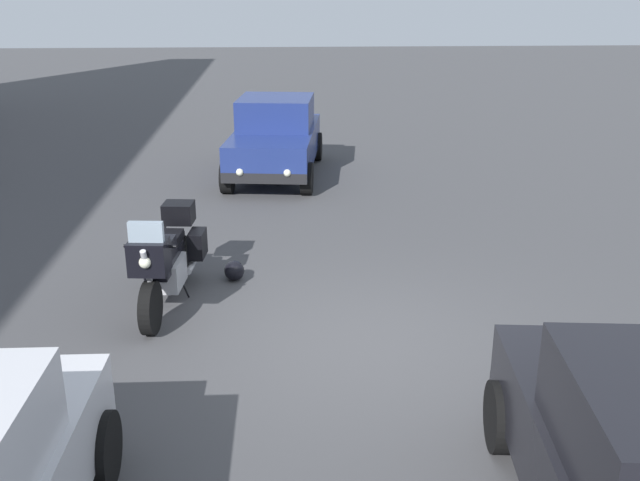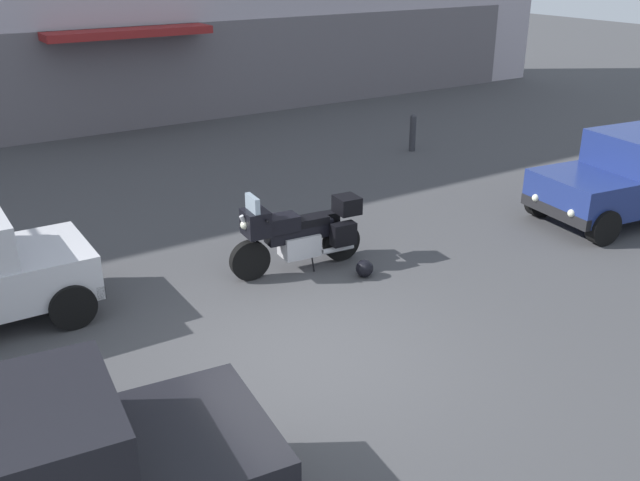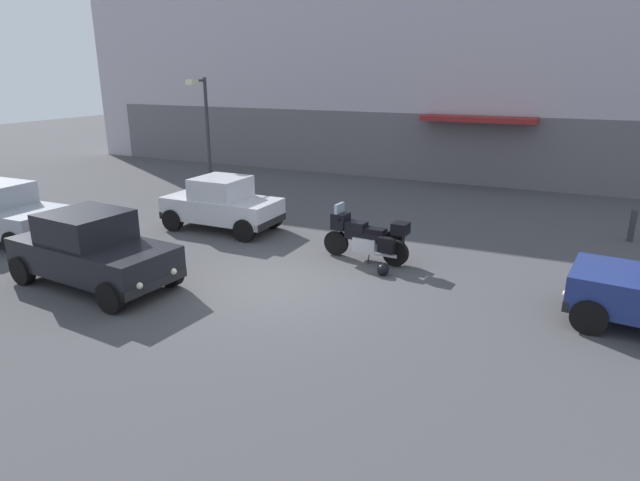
{
  "view_description": "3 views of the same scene",
  "coord_description": "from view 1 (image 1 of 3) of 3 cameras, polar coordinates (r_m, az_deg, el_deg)",
  "views": [
    {
      "loc": [
        -7.34,
        0.89,
        3.93
      ],
      "look_at": [
        0.7,
        0.44,
        1.04
      ],
      "focal_mm": 40.55,
      "sensor_mm": 36.0,
      "label": 1
    },
    {
      "loc": [
        -4.04,
        -6.59,
        4.84
      ],
      "look_at": [
        0.84,
        1.03,
        1.06
      ],
      "focal_mm": 39.89,
      "sensor_mm": 36.0,
      "label": 2
    },
    {
      "loc": [
        5.59,
        -9.58,
        4.52
      ],
      "look_at": [
        0.94,
        0.43,
        1.02
      ],
      "focal_mm": 30.27,
      "sensor_mm": 36.0,
      "label": 3
    }
  ],
  "objects": [
    {
      "name": "helmet",
      "position": [
        10.11,
        -6.78,
        -2.38
      ],
      "size": [
        0.28,
        0.28,
        0.28
      ],
      "primitive_type": "sphere",
      "color": "black",
      "rests_on": "ground"
    },
    {
      "name": "car_wagon_end",
      "position": [
        15.49,
        -3.52,
        8.11
      ],
      "size": [
        4.0,
        2.19,
        1.64
      ],
      "rotation": [
        0.0,
        0.0,
        3.02
      ],
      "color": "navy",
      "rests_on": "ground"
    },
    {
      "name": "motorcycle",
      "position": [
        9.38,
        -12.07,
        -1.35
      ],
      "size": [
        2.26,
        0.82,
        1.36
      ],
      "rotation": [
        0.0,
        0.0,
        3.05
      ],
      "color": "black",
      "rests_on": "ground"
    },
    {
      "name": "ground_plane",
      "position": [
        8.37,
        3.32,
        -8.27
      ],
      "size": [
        80.0,
        80.0,
        0.0
      ],
      "primitive_type": "plane",
      "color": "#424244"
    }
  ]
}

